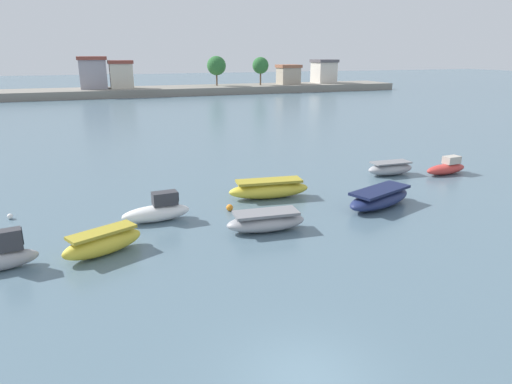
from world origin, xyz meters
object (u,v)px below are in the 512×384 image
moored_boat_3 (266,221)px  moored_boat_4 (269,189)px  moored_boat_1 (103,243)px  moored_boat_5 (380,198)px  moored_boat_7 (447,168)px  moored_boat_2 (158,211)px  moored_boat_6 (390,168)px  mooring_buoy_2 (10,216)px  moored_boat_0 (1,257)px  mooring_buoy_1 (230,208)px

moored_boat_3 → moored_boat_4: size_ratio=0.81×
moored_boat_1 → moored_boat_5: size_ratio=0.72×
moored_boat_5 → moored_boat_4: bearing=124.6°
moored_boat_7 → moored_boat_3: bearing=-166.9°
moored_boat_2 → moored_boat_5: (13.20, -2.14, -0.05)m
moored_boat_6 → mooring_buoy_2: 26.37m
moored_boat_1 → moored_boat_6: 22.81m
moored_boat_4 → mooring_buoy_2: bearing=-178.6°
moored_boat_2 → moored_boat_4: 7.67m
moored_boat_3 → moored_boat_5: 8.10m
moored_boat_0 → moored_boat_2: bearing=18.2°
moored_boat_6 → mooring_buoy_2: bearing=-176.6°
moored_boat_6 → mooring_buoy_2: (-26.36, -0.88, -0.34)m
moored_boat_1 → moored_boat_2: size_ratio=1.04×
moored_boat_3 → mooring_buoy_1: (-0.92, 3.66, -0.30)m
moored_boat_5 → mooring_buoy_2: 21.78m
moored_boat_2 → moored_boat_0: bearing=-156.9°
moored_boat_5 → moored_boat_6: 8.11m
moored_boat_0 → moored_boat_5: 20.57m
mooring_buoy_1 → mooring_buoy_2: mooring_buoy_1 is taller
moored_boat_1 → moored_boat_2: moored_boat_2 is taller
moored_boat_4 → moored_boat_7: moored_boat_7 is taller
moored_boat_1 → moored_boat_7: 26.58m
moored_boat_5 → moored_boat_7: moored_boat_7 is taller
mooring_buoy_1 → mooring_buoy_2: (-12.20, 2.94, -0.05)m
moored_boat_1 → mooring_buoy_1: bearing=2.0°
moored_boat_4 → moored_boat_5: bearing=-28.2°
moored_boat_1 → mooring_buoy_2: size_ratio=12.81×
moored_boat_2 → moored_boat_5: size_ratio=0.69×
moored_boat_0 → moored_boat_1: moored_boat_0 is taller
moored_boat_0 → moored_boat_6: 26.90m
moored_boat_3 → moored_boat_5: moored_boat_5 is taller
moored_boat_4 → moored_boat_7: 15.33m
moored_boat_6 → mooring_buoy_1: (-14.15, -3.82, -0.30)m
moored_boat_3 → mooring_buoy_2: size_ratio=13.81×
moored_boat_0 → moored_boat_1: 4.25m
moored_boat_2 → moored_boat_6: 18.88m
moored_boat_6 → moored_boat_0: bearing=-161.7°
moored_boat_2 → mooring_buoy_2: moored_boat_2 is taller
moored_boat_0 → moored_boat_7: bearing=3.2°
moored_boat_6 → mooring_buoy_1: size_ratio=9.24×
moored_boat_4 → moored_boat_0: bearing=-152.8°
moored_boat_4 → moored_boat_2: bearing=-159.8°
moored_boat_2 → moored_boat_3: bearing=-37.6°
moored_boat_1 → mooring_buoy_1: (7.34, 3.82, -0.37)m
moored_boat_3 → moored_boat_6: 15.20m
moored_boat_4 → moored_boat_6: (10.99, 2.22, -0.08)m
moored_boat_0 → moored_boat_3: moored_boat_0 is taller
moored_boat_2 → mooring_buoy_2: 8.54m
moored_boat_2 → moored_boat_4: size_ratio=0.72×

